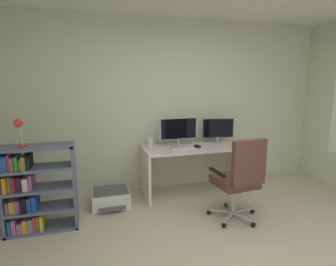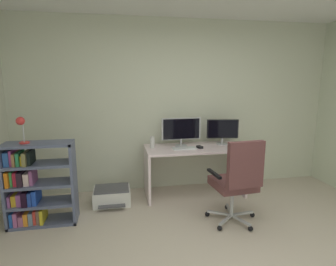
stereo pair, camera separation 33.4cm
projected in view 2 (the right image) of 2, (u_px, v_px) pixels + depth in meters
wall_back at (178, 106)px, 4.36m from camera, size 4.96×0.10×2.63m
desk at (194, 160)px, 4.12m from camera, size 1.46×0.65×0.74m
monitor_main at (181, 130)px, 4.10m from camera, size 0.60×0.18×0.43m
monitor_secondary at (223, 130)px, 4.22m from camera, size 0.48×0.18×0.38m
keyboard at (184, 148)px, 3.97m from camera, size 0.34×0.13×0.02m
computer_mouse at (200, 147)px, 4.01m from camera, size 0.09×0.11×0.03m
desktop_speaker at (152, 142)px, 4.01m from camera, size 0.07×0.07×0.17m
office_chair at (237, 179)px, 3.22m from camera, size 0.62×0.64×1.06m
bookshelf at (34, 186)px, 3.27m from camera, size 0.78×0.31×1.00m
desk_lamp at (21, 125)px, 3.12m from camera, size 0.12×0.11×0.31m
printer at (112, 196)px, 3.87m from camera, size 0.51×0.46×0.23m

